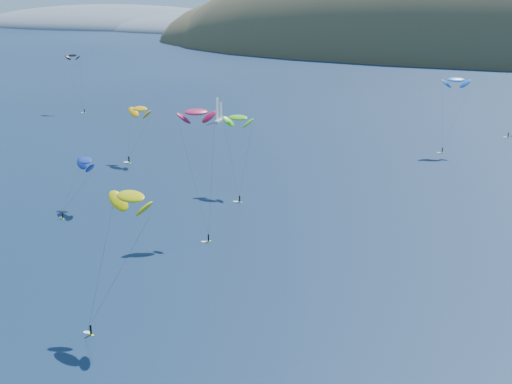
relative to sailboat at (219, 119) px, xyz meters
name	(u,v)px	position (x,y,z in m)	size (l,w,h in m)	color
headland	(134,29)	(-369.84, 555.43, -4.29)	(460.00, 250.00, 60.00)	slate
sailboat	(219,119)	(0.00, 0.00, 0.00)	(8.84, 7.65, 10.98)	white
kitesurfer_1	(140,109)	(4.75, -66.95, 14.89)	(9.83, 8.24, 18.36)	#B5F21A
kitesurfer_2	(131,197)	(58.55, -161.13, 19.78)	(9.68, 10.46, 23.19)	#B5F21A
kitesurfer_3	(238,118)	(43.92, -84.67, 17.86)	(9.86, 13.57, 21.08)	#B5F21A
kitesurfer_4	(456,80)	(90.38, -19.11, 21.89)	(9.47, 7.57, 25.25)	#B5F21A
kitesurfer_9	(196,112)	(48.66, -118.10, 25.02)	(9.72, 10.08, 28.16)	#B5F21A
kitesurfer_10	(85,161)	(16.74, -112.96, 10.61)	(8.71, 13.92, 13.81)	#B5F21A
kitesurfer_12	(73,56)	(-66.63, 0.86, 22.05)	(10.57, 5.93, 24.82)	#B5F21A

